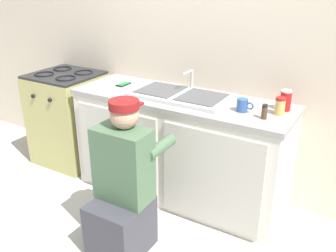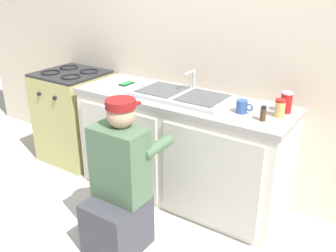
{
  "view_description": "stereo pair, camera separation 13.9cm",
  "coord_description": "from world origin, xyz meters",
  "px_view_note": "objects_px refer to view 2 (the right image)",
  "views": [
    {
      "loc": [
        1.39,
        -2.23,
        1.87
      ],
      "look_at": [
        0.0,
        0.1,
        0.73
      ],
      "focal_mm": 40.0,
      "sensor_mm": 36.0,
      "label": 1
    },
    {
      "loc": [
        1.51,
        -2.16,
        1.87
      ],
      "look_at": [
        0.0,
        0.1,
        0.73
      ],
      "focal_mm": 40.0,
      "sensor_mm": 36.0,
      "label": 2
    }
  ],
  "objects_px": {
    "plumber_person": "(119,190)",
    "spice_bottle_pepper": "(263,114)",
    "stove_range": "(74,116)",
    "soda_cup_red": "(286,102)",
    "condiment_jar": "(280,108)",
    "coffee_mug": "(242,107)",
    "cell_phone": "(127,84)",
    "sink_double_basin": "(182,95)"
  },
  "relations": [
    {
      "from": "spice_bottle_pepper",
      "to": "plumber_person",
      "type": "bearing_deg",
      "value": -136.42
    },
    {
      "from": "sink_double_basin",
      "to": "stove_range",
      "type": "xyz_separation_m",
      "value": [
        -1.3,
        -0.0,
        -0.46
      ]
    },
    {
      "from": "stove_range",
      "to": "coffee_mug",
      "type": "relative_size",
      "value": 7.49
    },
    {
      "from": "sink_double_basin",
      "to": "soda_cup_red",
      "type": "xyz_separation_m",
      "value": [
        0.8,
        0.13,
        0.06
      ]
    },
    {
      "from": "stove_range",
      "to": "soda_cup_red",
      "type": "relative_size",
      "value": 6.21
    },
    {
      "from": "coffee_mug",
      "to": "spice_bottle_pepper",
      "type": "distance_m",
      "value": 0.19
    },
    {
      "from": "stove_range",
      "to": "soda_cup_red",
      "type": "bearing_deg",
      "value": 3.48
    },
    {
      "from": "stove_range",
      "to": "soda_cup_red",
      "type": "height_order",
      "value": "soda_cup_red"
    },
    {
      "from": "plumber_person",
      "to": "spice_bottle_pepper",
      "type": "height_order",
      "value": "plumber_person"
    },
    {
      "from": "cell_phone",
      "to": "spice_bottle_pepper",
      "type": "xyz_separation_m",
      "value": [
        1.34,
        -0.16,
        0.04
      ]
    },
    {
      "from": "condiment_jar",
      "to": "stove_range",
      "type": "bearing_deg",
      "value": -179.52
    },
    {
      "from": "condiment_jar",
      "to": "soda_cup_red",
      "type": "distance_m",
      "value": 0.11
    },
    {
      "from": "condiment_jar",
      "to": "soda_cup_red",
      "type": "height_order",
      "value": "soda_cup_red"
    },
    {
      "from": "plumber_person",
      "to": "condiment_jar",
      "type": "distance_m",
      "value": 1.26
    },
    {
      "from": "plumber_person",
      "to": "cell_phone",
      "type": "distance_m",
      "value": 1.14
    },
    {
      "from": "spice_bottle_pepper",
      "to": "condiment_jar",
      "type": "distance_m",
      "value": 0.15
    },
    {
      "from": "plumber_person",
      "to": "cell_phone",
      "type": "xyz_separation_m",
      "value": [
        -0.61,
        0.85,
        0.46
      ]
    },
    {
      "from": "stove_range",
      "to": "cell_phone",
      "type": "relative_size",
      "value": 6.74
    },
    {
      "from": "plumber_person",
      "to": "soda_cup_red",
      "type": "distance_m",
      "value": 1.34
    },
    {
      "from": "soda_cup_red",
      "to": "sink_double_basin",
      "type": "bearing_deg",
      "value": -171.11
    },
    {
      "from": "coffee_mug",
      "to": "soda_cup_red",
      "type": "distance_m",
      "value": 0.32
    },
    {
      "from": "coffee_mug",
      "to": "soda_cup_red",
      "type": "xyz_separation_m",
      "value": [
        0.26,
        0.19,
        0.03
      ]
    },
    {
      "from": "plumber_person",
      "to": "soda_cup_red",
      "type": "bearing_deg",
      "value": 49.37
    },
    {
      "from": "cell_phone",
      "to": "condiment_jar",
      "type": "height_order",
      "value": "condiment_jar"
    },
    {
      "from": "sink_double_basin",
      "to": "spice_bottle_pepper",
      "type": "distance_m",
      "value": 0.74
    },
    {
      "from": "spice_bottle_pepper",
      "to": "stove_range",
      "type": "bearing_deg",
      "value": 176.66
    },
    {
      "from": "condiment_jar",
      "to": "spice_bottle_pepper",
      "type": "bearing_deg",
      "value": -117.01
    },
    {
      "from": "cell_phone",
      "to": "condiment_jar",
      "type": "bearing_deg",
      "value": -0.95
    },
    {
      "from": "coffee_mug",
      "to": "spice_bottle_pepper",
      "type": "relative_size",
      "value": 1.2
    },
    {
      "from": "plumber_person",
      "to": "condiment_jar",
      "type": "height_order",
      "value": "plumber_person"
    },
    {
      "from": "sink_double_basin",
      "to": "soda_cup_red",
      "type": "relative_size",
      "value": 5.26
    },
    {
      "from": "sink_double_basin",
      "to": "spice_bottle_pepper",
      "type": "xyz_separation_m",
      "value": [
        0.73,
        -0.12,
        0.03
      ]
    },
    {
      "from": "soda_cup_red",
      "to": "stove_range",
      "type": "bearing_deg",
      "value": -176.52
    },
    {
      "from": "stove_range",
      "to": "spice_bottle_pepper",
      "type": "relative_size",
      "value": 8.99
    },
    {
      "from": "condiment_jar",
      "to": "soda_cup_red",
      "type": "bearing_deg",
      "value": 85.45
    },
    {
      "from": "sink_double_basin",
      "to": "soda_cup_red",
      "type": "height_order",
      "value": "sink_double_basin"
    },
    {
      "from": "sink_double_basin",
      "to": "coffee_mug",
      "type": "bearing_deg",
      "value": -6.31
    },
    {
      "from": "plumber_person",
      "to": "spice_bottle_pepper",
      "type": "bearing_deg",
      "value": 43.58
    },
    {
      "from": "stove_range",
      "to": "spice_bottle_pepper",
      "type": "xyz_separation_m",
      "value": [
        2.03,
        -0.12,
        0.5
      ]
    },
    {
      "from": "coffee_mug",
      "to": "soda_cup_red",
      "type": "relative_size",
      "value": 0.83
    },
    {
      "from": "coffee_mug",
      "to": "stove_range",
      "type": "bearing_deg",
      "value": 178.19
    },
    {
      "from": "plumber_person",
      "to": "cell_phone",
      "type": "bearing_deg",
      "value": 125.71
    }
  ]
}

